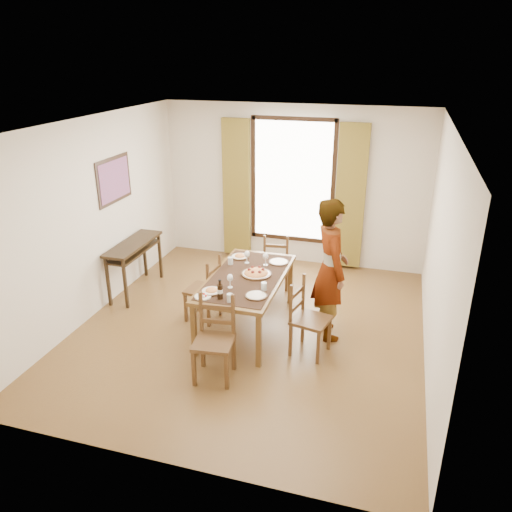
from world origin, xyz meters
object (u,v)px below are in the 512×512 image
(console_table, at_px, (134,250))
(pasta_platter, at_px, (256,271))
(dining_table, at_px, (247,281))
(man, at_px, (330,270))

(console_table, bearing_deg, pasta_platter, -13.45)
(console_table, xyz_separation_m, dining_table, (1.97, -0.57, 0.01))
(man, xyz_separation_m, pasta_platter, (-0.96, -0.07, -0.12))
(dining_table, distance_m, man, 1.10)
(dining_table, bearing_deg, pasta_platter, 33.89)
(dining_table, xyz_separation_m, man, (1.07, 0.14, 0.24))
(dining_table, bearing_deg, console_table, 163.86)
(man, relative_size, pasta_platter, 4.63)
(man, distance_m, pasta_platter, 0.97)
(pasta_platter, bearing_deg, console_table, 166.55)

